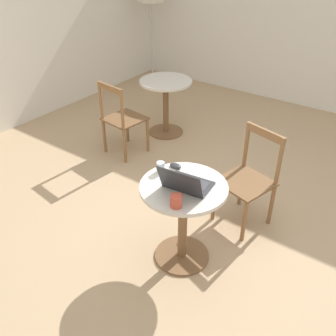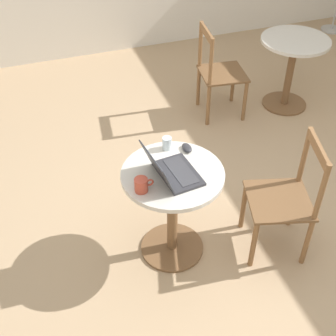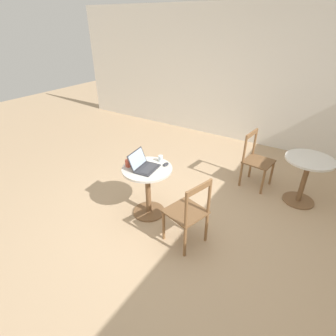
# 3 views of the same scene
# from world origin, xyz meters

# --- Properties ---
(ground_plane) EXTENTS (16.00, 16.00, 0.00)m
(ground_plane) POSITION_xyz_m (0.00, 0.00, 0.00)
(ground_plane) COLOR tan
(cafe_table_near) EXTENTS (0.65, 0.65, 0.71)m
(cafe_table_near) POSITION_xyz_m (-0.47, 0.02, 0.50)
(cafe_table_near) COLOR brown
(cafe_table_near) RESTS_ON ground_plane
(cafe_table_mid) EXTENTS (0.65, 0.65, 0.71)m
(cafe_table_mid) POSITION_xyz_m (1.26, 1.44, 0.50)
(cafe_table_mid) COLOR brown
(cafe_table_mid) RESTS_ON ground_plane
(chair_near_right) EXTENTS (0.51, 0.51, 0.89)m
(chair_near_right) POSITION_xyz_m (0.25, -0.18, 0.44)
(chair_near_right) COLOR brown
(chair_near_right) RESTS_ON ground_plane
(chair_mid_left) EXTENTS (0.46, 0.46, 0.89)m
(chair_mid_left) POSITION_xyz_m (0.53, 1.53, 0.44)
(chair_mid_left) COLOR brown
(chair_mid_left) RESTS_ON ground_plane
(laptop) EXTENTS (0.33, 0.36, 0.22)m
(laptop) POSITION_xyz_m (-0.49, -0.01, 0.76)
(laptop) COLOR #2D2D33
(laptop) RESTS_ON cafe_table_near
(mouse) EXTENTS (0.06, 0.10, 0.03)m
(mouse) POSITION_xyz_m (-0.31, 0.21, 0.73)
(mouse) COLOR #2D2D33
(mouse) RESTS_ON cafe_table_near
(mug) EXTENTS (0.12, 0.08, 0.09)m
(mug) POSITION_xyz_m (-0.70, -0.07, 0.76)
(mug) COLOR #C64C38
(mug) RESTS_ON cafe_table_near
(drinking_glass) EXTENTS (0.06, 0.06, 0.09)m
(drinking_glass) POSITION_xyz_m (-0.43, 0.26, 0.76)
(drinking_glass) COLOR silver
(drinking_glass) RESTS_ON cafe_table_near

